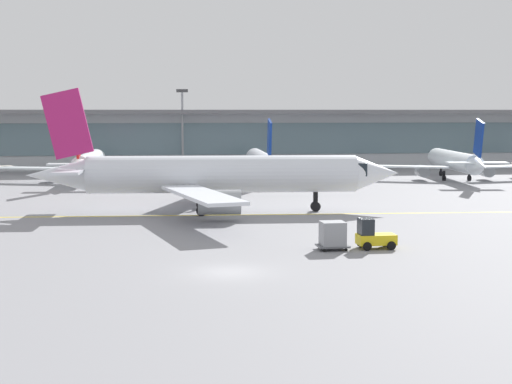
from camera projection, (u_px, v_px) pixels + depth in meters
The scene contains 10 objects.
ground_plane at pixel (229, 272), 45.26m from camera, with size 400.00×400.00×0.00m, color gray.
taxiway_centreline_stripe at pixel (225, 215), 70.07m from camera, with size 110.00×0.36×0.01m, color yellow.
terminal_concourse at pixel (183, 138), 127.21m from camera, with size 182.41×11.00×9.60m.
gate_airplane_2 at pixel (89, 163), 103.06m from camera, with size 23.85×25.62×8.50m.
gate_airplane_3 at pixel (261, 161), 105.38m from camera, with size 23.85×25.61×8.50m.
gate_airplane_4 at pixel (455, 161), 105.54m from camera, with size 23.75×25.66×8.50m.
taxiing_regional_jet at pixel (218, 175), 71.65m from camera, with size 34.70×32.25×11.50m.
baggage_tug at pixel (373, 236), 52.86m from camera, with size 2.64×1.69×2.10m.
cargo_dolly_lead at pixel (333, 235), 52.40m from camera, with size 2.15×1.67×1.94m.
apron_light_mast_1 at pixel (182, 126), 120.99m from camera, with size 1.80×0.36×12.80m.
Camera 1 is at (-4.03, -44.37, 9.40)m, focal length 54.22 mm.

